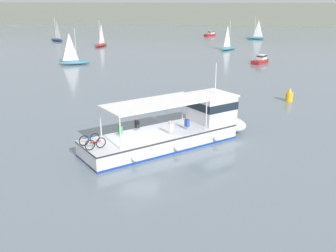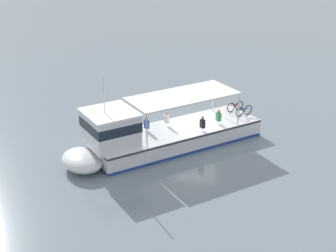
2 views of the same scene
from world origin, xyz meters
TOP-DOWN VIEW (x-y plane):
  - ground_plane at (0.00, 0.00)m, footprint 400.00×400.00m
  - distant_shoreline at (0.00, 140.38)m, footprint 400.00×28.00m
  - ferry_main at (2.34, 2.34)m, footprint 11.33×11.02m
  - sailboat_outer_anchorage at (4.60, 54.88)m, footprint 3.74×4.81m
  - sailboat_off_stern at (-18.21, 32.91)m, footprint 4.90×3.49m
  - sailboat_horizon_west at (10.88, 77.15)m, footprint 5.00×2.52m
  - sailboat_near_port at (-35.88, 64.82)m, footprint 4.76×3.84m
  - sailboat_mid_channel at (-21.90, 55.95)m, footprint 2.16×4.96m
  - motorboat_horizon_east at (9.92, 39.06)m, footprint 2.86×3.78m
  - motorboat_far_left at (-0.79, 83.84)m, footprint 3.08×3.72m
  - channel_buoy at (11.34, 15.45)m, footprint 0.70×0.70m

SIDE VIEW (x-z plane):
  - ground_plane at x=0.00m, z-range 0.00..0.00m
  - sailboat_outer_anchorage at x=4.60m, z-range -2.16..3.24m
  - sailboat_off_stern at x=-18.21m, z-range -2.16..3.24m
  - sailboat_horizon_west at x=10.88m, z-range -2.16..3.24m
  - sailboat_near_port at x=-35.88m, z-range -2.16..3.24m
  - sailboat_mid_channel at x=-21.90m, z-range -2.16..3.24m
  - motorboat_horizon_east at x=9.92m, z-range -0.09..1.17m
  - motorboat_far_left at x=-0.79m, z-range -0.09..1.17m
  - channel_buoy at x=11.34m, z-range -0.13..1.27m
  - ferry_main at x=2.34m, z-range -1.64..3.68m
  - distant_shoreline at x=0.00m, z-range 0.00..7.80m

